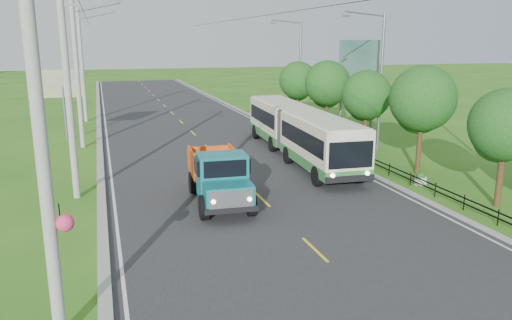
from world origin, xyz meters
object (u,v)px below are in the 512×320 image
tree_second (504,128)px  tree_fourth (366,98)px  pole_nearest (44,145)px  pole_far (82,65)px  planter_far (302,128)px  planter_mid (348,148)px  streetlight_far (298,67)px  pole_mid (78,73)px  tree_third (422,102)px  billboard_left (63,88)px  bus (299,129)px  planter_near (421,179)px  streetlight_mid (379,77)px  pole_near (69,90)px  tree_back (298,82)px  billboard_right (357,66)px  dump_truck (219,173)px  tree_fifth (327,86)px

tree_second → tree_fourth: (0.00, 12.00, 0.07)m
pole_nearest → tree_fourth: (18.10, 17.14, -1.35)m
pole_far → planter_far: 20.70m
pole_nearest → planter_mid: pole_nearest is taller
streetlight_far → pole_mid: bearing=-159.7°
pole_far → tree_third: size_ratio=1.67×
streetlight_far → billboard_left: bearing=-168.8°
streetlight_far → bus: 15.76m
pole_mid → bus: 15.42m
pole_far → tree_fourth: 26.20m
planter_near → planter_mid: size_ratio=1.00×
pole_mid → planter_mid: pole_mid is taller
pole_nearest → tree_third: (18.10, 11.14, -0.95)m
tree_second → streetlight_far: 25.91m
tree_second → tree_third: bearing=90.0°
tree_second → pole_far: bearing=120.4°
pole_nearest → billboard_left: pole_nearest is taller
streetlight_far → planter_mid: size_ratio=13.54×
streetlight_mid → planter_near: size_ratio=13.54×
planter_mid → streetlight_mid: bearing=0.0°
pole_near → tree_back: pole_near is taller
pole_far → billboard_right: (20.56, -13.00, 0.25)m
pole_far → bus: 23.62m
dump_truck → planter_near: bearing=2.6°
tree_back → bus: 13.56m
tree_second → dump_truck: size_ratio=0.88×
tree_fifth → billboard_right: billboard_right is taller
planter_far → planter_near: bearing=-90.0°
tree_back → planter_far: bearing=-106.9°
tree_fourth → bus: (-4.97, -0.49, -1.76)m
streetlight_mid → streetlight_far: bearing=90.0°
planter_near → dump_truck: size_ratio=0.11×
pole_near → planter_far: (16.86, 13.00, -4.81)m
tree_third → pole_nearest: bearing=-148.4°
planter_far → billboard_right: 6.58m
streetlight_far → planter_far: bearing=-108.8°
billboard_left → bus: bearing=-35.7°
planter_near → planter_far: size_ratio=1.00×
tree_back → dump_truck: 23.32m
pole_mid → planter_mid: size_ratio=14.93×
streetlight_far → billboard_right: size_ratio=1.24×
planter_mid → dump_truck: bearing=-143.7°
pole_nearest → tree_fourth: 24.96m
pole_nearest → tree_back: (18.10, 29.14, -1.28)m
tree_back → billboard_right: bearing=-68.3°
streetlight_far → dump_truck: size_ratio=1.50×
billboard_right → planter_near: bearing=-104.8°
tree_fourth → planter_far: tree_fourth is taller
pole_far → dump_truck: size_ratio=1.65×
dump_truck → tree_third: bearing=13.0°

